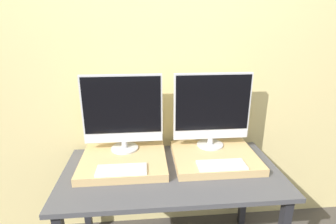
{
  "coord_description": "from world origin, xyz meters",
  "views": [
    {
      "loc": [
        -0.16,
        -1.12,
        1.62
      ],
      "look_at": [
        0.0,
        0.59,
        1.04
      ],
      "focal_mm": 28.0,
      "sensor_mm": 36.0,
      "label": 1
    }
  ],
  "objects_px": {
    "monitor_left": "(123,112)",
    "keyboard_right": "(222,165)",
    "keyboard_left": "(122,170)",
    "monitor_right": "(212,109)"
  },
  "relations": [
    {
      "from": "keyboard_left",
      "to": "keyboard_right",
      "type": "height_order",
      "value": "same"
    },
    {
      "from": "monitor_left",
      "to": "monitor_right",
      "type": "relative_size",
      "value": 1.0
    },
    {
      "from": "keyboard_left",
      "to": "keyboard_right",
      "type": "distance_m",
      "value": 0.62
    },
    {
      "from": "monitor_left",
      "to": "keyboard_right",
      "type": "height_order",
      "value": "monitor_left"
    },
    {
      "from": "keyboard_right",
      "to": "monitor_left",
      "type": "bearing_deg",
      "value": 154.71
    },
    {
      "from": "monitor_right",
      "to": "keyboard_right",
      "type": "height_order",
      "value": "monitor_right"
    },
    {
      "from": "monitor_left",
      "to": "monitor_right",
      "type": "distance_m",
      "value": 0.62
    },
    {
      "from": "monitor_left",
      "to": "keyboard_left",
      "type": "relative_size",
      "value": 1.78
    },
    {
      "from": "monitor_left",
      "to": "monitor_right",
      "type": "bearing_deg",
      "value": 0.0
    },
    {
      "from": "keyboard_left",
      "to": "monitor_right",
      "type": "distance_m",
      "value": 0.74
    }
  ]
}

